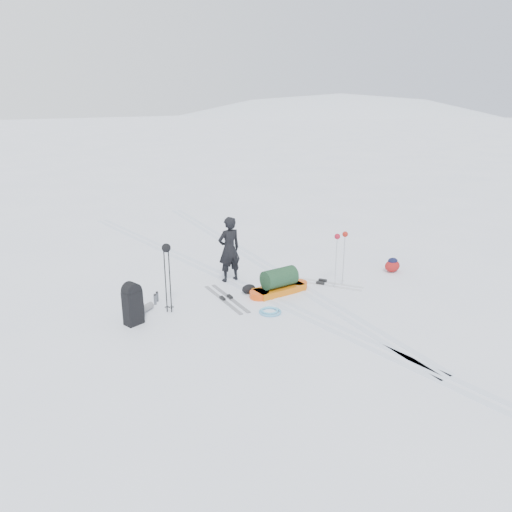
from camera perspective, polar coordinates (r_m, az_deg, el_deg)
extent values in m
plane|color=white|center=(11.77, -0.15, -4.06)|extent=(200.00, 200.00, 0.00)
ellipsoid|color=silver|center=(159.25, 8.16, -12.26)|extent=(256.00, 192.00, 160.00)
cube|color=silver|center=(11.71, -0.63, -4.17)|extent=(1.40, 17.97, 0.01)
cube|color=silver|center=(11.84, 0.33, -3.92)|extent=(1.40, 17.97, 0.01)
cube|color=silver|center=(14.00, -0.53, -0.42)|extent=(2.09, 13.88, 0.01)
cube|color=silver|center=(14.13, 0.27, -0.25)|extent=(2.09, 13.88, 0.01)
imported|color=black|center=(12.20, -3.08, 0.77)|extent=(0.61, 0.42, 1.63)
cube|color=#D1650C|center=(11.68, 2.65, -3.85)|extent=(1.23, 0.53, 0.15)
cylinder|color=#DC4F0C|center=(12.01, 4.80, -3.29)|extent=(0.45, 0.45, 0.15)
cylinder|color=#E7470D|center=(11.38, 0.39, -4.44)|extent=(0.45, 0.45, 0.15)
cylinder|color=#16321E|center=(11.58, 2.68, -2.48)|extent=(0.82, 0.46, 0.45)
cube|color=black|center=(10.32, -13.88, -5.77)|extent=(0.40, 0.33, 0.70)
cylinder|color=black|center=(10.18, -14.04, -3.86)|extent=(0.39, 0.32, 0.34)
cube|color=black|center=(10.47, -13.10, -5.96)|extent=(0.12, 0.19, 0.30)
cylinder|color=slate|center=(10.89, -12.77, -5.98)|extent=(0.56, 0.40, 0.15)
cylinder|color=black|center=(10.59, -10.30, -2.84)|extent=(0.03, 0.03, 1.41)
cylinder|color=black|center=(10.58, -9.80, -2.84)|extent=(0.03, 0.03, 1.41)
torus|color=black|center=(10.82, -10.13, -5.78)|extent=(0.13, 0.13, 0.01)
torus|color=black|center=(10.80, -9.64, -5.79)|extent=(0.13, 0.13, 0.01)
sphere|color=black|center=(10.36, -10.23, 0.92)|extent=(0.19, 0.19, 0.19)
cylinder|color=silver|center=(11.92, 9.12, -0.79)|extent=(0.03, 0.03, 1.26)
cylinder|color=#AFB0B6|center=(12.15, 9.99, -0.48)|extent=(0.03, 0.03, 1.26)
torus|color=#A4A7AB|center=(12.10, 9.00, -3.18)|extent=(0.11, 0.11, 0.01)
torus|color=silver|center=(12.32, 9.86, -2.84)|extent=(0.11, 0.11, 0.01)
sphere|color=maroon|center=(11.73, 9.28, 2.22)|extent=(0.14, 0.14, 0.14)
sphere|color=maroon|center=(11.96, 10.15, 2.47)|extent=(0.14, 0.14, 0.14)
cube|color=gray|center=(11.39, -3.00, -4.81)|extent=(0.28, 1.85, 0.02)
cube|color=#9A9BA2|center=(11.32, -3.85, -4.98)|extent=(0.28, 1.85, 0.02)
cube|color=black|center=(11.38, -3.00, -4.66)|extent=(0.09, 0.19, 0.05)
cube|color=black|center=(11.31, -3.85, -4.83)|extent=(0.09, 0.19, 0.05)
cube|color=silver|center=(12.27, 7.35, -3.24)|extent=(1.11, 1.79, 0.02)
cube|color=silver|center=(12.45, 7.63, -2.93)|extent=(1.11, 1.79, 0.02)
cube|color=black|center=(12.26, 7.35, -3.08)|extent=(0.17, 0.21, 0.06)
cube|color=black|center=(12.44, 7.63, -2.77)|extent=(0.17, 0.21, 0.06)
torus|color=#54A2CC|center=(10.65, 1.63, -6.39)|extent=(0.54, 0.54, 0.05)
torus|color=#5EC0E5|center=(10.68, 1.56, -6.24)|extent=(0.42, 0.42, 0.04)
ellipsoid|color=maroon|center=(13.49, 15.31, -1.10)|extent=(0.45, 0.34, 0.32)
ellipsoid|color=black|center=(13.45, 15.36, -0.53)|extent=(0.28, 0.23, 0.15)
cylinder|color=slate|center=(11.23, -11.46, -4.94)|extent=(0.07, 0.07, 0.22)
cylinder|color=#4F5155|center=(11.40, -11.22, -4.62)|extent=(0.07, 0.07, 0.20)
cylinder|color=black|center=(11.19, -11.49, -4.35)|extent=(0.06, 0.06, 0.03)
cylinder|color=black|center=(11.36, -11.26, -4.08)|extent=(0.06, 0.06, 0.03)
ellipsoid|color=black|center=(11.64, -0.84, -3.78)|extent=(0.36, 0.28, 0.21)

